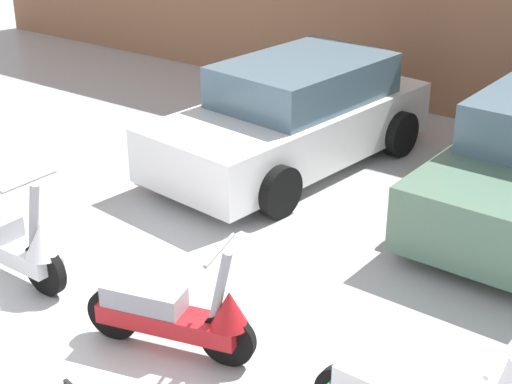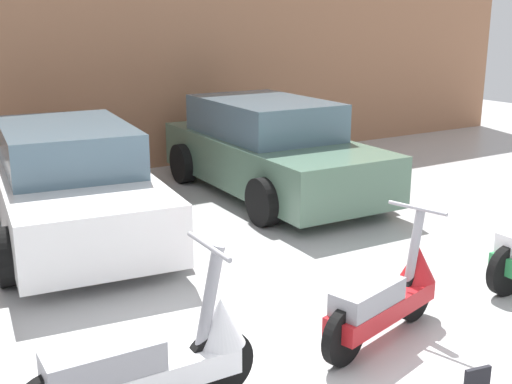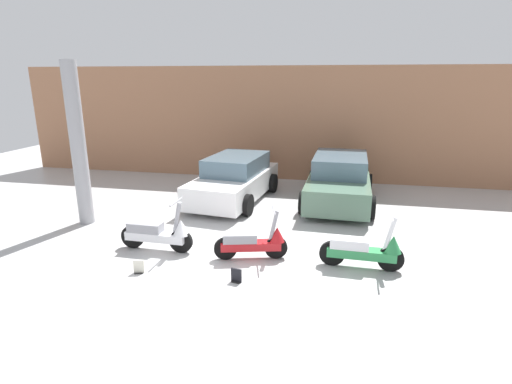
# 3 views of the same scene
# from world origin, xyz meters

# --- Properties ---
(ground_plane) EXTENTS (28.00, 28.00, 0.00)m
(ground_plane) POSITION_xyz_m (0.00, 0.00, 0.00)
(ground_plane) COLOR #B2B2B2
(scooter_front_left) EXTENTS (1.62, 0.58, 1.13)m
(scooter_front_left) POSITION_xyz_m (-1.52, 0.37, 0.40)
(scooter_front_left) COLOR black
(scooter_front_left) RESTS_ON ground_plane
(scooter_front_right) EXTENTS (1.46, 0.67, 1.04)m
(scooter_front_right) POSITION_xyz_m (0.52, 0.38, 0.37)
(scooter_front_right) COLOR black
(scooter_front_right) RESTS_ON ground_plane
(car_rear_left) EXTENTS (2.22, 4.04, 1.32)m
(car_rear_left) POSITION_xyz_m (-0.89, 4.27, 0.63)
(car_rear_left) COLOR white
(car_rear_left) RESTS_ON ground_plane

